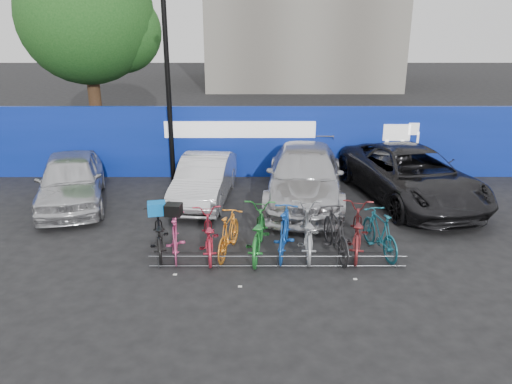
{
  "coord_description": "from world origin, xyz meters",
  "views": [
    {
      "loc": [
        -0.49,
        -10.31,
        5.2
      ],
      "look_at": [
        -0.47,
        2.0,
        0.84
      ],
      "focal_mm": 35.0,
      "sensor_mm": 36.0,
      "label": 1
    }
  ],
  "objects_px": {
    "lamppost": "(168,82)",
    "bike_5": "(284,231)",
    "bike_rack": "(278,261)",
    "bike_1": "(175,235)",
    "car_0": "(71,180)",
    "bike_9": "(380,232)",
    "bike_6": "(307,231)",
    "car_2": "(305,176)",
    "bike_4": "(258,232)",
    "tree": "(93,19)",
    "bike_8": "(357,230)",
    "bike_3": "(229,234)",
    "car_1": "(204,179)",
    "bike_0": "(158,233)",
    "bike_7": "(336,233)",
    "car_3": "(411,175)",
    "bike_2": "(208,234)"
  },
  "relations": [
    {
      "from": "car_0",
      "to": "bike_5",
      "type": "height_order",
      "value": "car_0"
    },
    {
      "from": "bike_1",
      "to": "bike_3",
      "type": "distance_m",
      "value": 1.21
    },
    {
      "from": "tree",
      "to": "car_0",
      "type": "height_order",
      "value": "tree"
    },
    {
      "from": "lamppost",
      "to": "bike_6",
      "type": "relative_size",
      "value": 2.98
    },
    {
      "from": "car_0",
      "to": "bike_6",
      "type": "relative_size",
      "value": 2.15
    },
    {
      "from": "bike_0",
      "to": "bike_6",
      "type": "height_order",
      "value": "bike_6"
    },
    {
      "from": "tree",
      "to": "bike_4",
      "type": "relative_size",
      "value": 3.73
    },
    {
      "from": "lamppost",
      "to": "bike_rack",
      "type": "distance_m",
      "value": 7.48
    },
    {
      "from": "bike_5",
      "to": "car_1",
      "type": "bearing_deg",
      "value": -49.67
    },
    {
      "from": "car_1",
      "to": "bike_5",
      "type": "xyz_separation_m",
      "value": [
        2.17,
        -3.56,
        -0.1
      ]
    },
    {
      "from": "lamppost",
      "to": "bike_0",
      "type": "bearing_deg",
      "value": -84.77
    },
    {
      "from": "bike_4",
      "to": "bike_5",
      "type": "relative_size",
      "value": 1.12
    },
    {
      "from": "lamppost",
      "to": "car_2",
      "type": "bearing_deg",
      "value": -23.25
    },
    {
      "from": "tree",
      "to": "bike_4",
      "type": "height_order",
      "value": "tree"
    },
    {
      "from": "bike_rack",
      "to": "bike_8",
      "type": "xyz_separation_m",
      "value": [
        1.84,
        0.8,
        0.38
      ]
    },
    {
      "from": "bike_3",
      "to": "car_2",
      "type": "bearing_deg",
      "value": -107.48
    },
    {
      "from": "car_2",
      "to": "bike_9",
      "type": "height_order",
      "value": "car_2"
    },
    {
      "from": "lamppost",
      "to": "bike_5",
      "type": "distance_m",
      "value": 6.85
    },
    {
      "from": "bike_2",
      "to": "car_3",
      "type": "bearing_deg",
      "value": -154.84
    },
    {
      "from": "bike_4",
      "to": "bike_6",
      "type": "relative_size",
      "value": 1.02
    },
    {
      "from": "bike_rack",
      "to": "bike_4",
      "type": "bearing_deg",
      "value": 122.4
    },
    {
      "from": "bike_8",
      "to": "bike_9",
      "type": "xyz_separation_m",
      "value": [
        0.51,
        -0.09,
        -0.01
      ]
    },
    {
      "from": "bike_6",
      "to": "tree",
      "type": "bearing_deg",
      "value": -49.8
    },
    {
      "from": "bike_8",
      "to": "bike_9",
      "type": "height_order",
      "value": "bike_8"
    },
    {
      "from": "bike_rack",
      "to": "bike_5",
      "type": "height_order",
      "value": "bike_5"
    },
    {
      "from": "bike_rack",
      "to": "bike_2",
      "type": "relative_size",
      "value": 2.96
    },
    {
      "from": "bike_1",
      "to": "bike_6",
      "type": "distance_m",
      "value": 3.02
    },
    {
      "from": "lamppost",
      "to": "bike_8",
      "type": "height_order",
      "value": "lamppost"
    },
    {
      "from": "bike_1",
      "to": "bike_rack",
      "type": "bearing_deg",
      "value": 156.22
    },
    {
      "from": "bike_1",
      "to": "car_1",
      "type": "bearing_deg",
      "value": -103.98
    },
    {
      "from": "tree",
      "to": "car_3",
      "type": "xyz_separation_m",
      "value": [
        10.85,
        -6.42,
        -4.28
      ]
    },
    {
      "from": "bike_6",
      "to": "car_2",
      "type": "bearing_deg",
      "value": -91.2
    },
    {
      "from": "lamppost",
      "to": "bike_0",
      "type": "distance_m",
      "value": 5.93
    },
    {
      "from": "lamppost",
      "to": "bike_5",
      "type": "height_order",
      "value": "lamppost"
    },
    {
      "from": "lamppost",
      "to": "bike_7",
      "type": "relative_size",
      "value": 3.25
    },
    {
      "from": "tree",
      "to": "bike_5",
      "type": "height_order",
      "value": "tree"
    },
    {
      "from": "bike_rack",
      "to": "car_0",
      "type": "distance_m",
      "value": 7.02
    },
    {
      "from": "lamppost",
      "to": "bike_7",
      "type": "distance_m",
      "value": 7.54
    },
    {
      "from": "bike_9",
      "to": "lamppost",
      "type": "bearing_deg",
      "value": -56.65
    },
    {
      "from": "car_0",
      "to": "bike_8",
      "type": "xyz_separation_m",
      "value": [
        7.64,
        -3.11,
        -0.21
      ]
    },
    {
      "from": "car_1",
      "to": "bike_7",
      "type": "xyz_separation_m",
      "value": [
        3.33,
        -3.63,
        -0.09
      ]
    },
    {
      "from": "bike_6",
      "to": "bike_8",
      "type": "height_order",
      "value": "bike_8"
    },
    {
      "from": "bike_2",
      "to": "bike_3",
      "type": "height_order",
      "value": "bike_3"
    },
    {
      "from": "car_0",
      "to": "bike_2",
      "type": "distance_m",
      "value": 5.34
    },
    {
      "from": "bike_4",
      "to": "car_0",
      "type": "bearing_deg",
      "value": -25.58
    },
    {
      "from": "bike_rack",
      "to": "bike_1",
      "type": "bearing_deg",
      "value": 165.16
    },
    {
      "from": "bike_rack",
      "to": "bike_1",
      "type": "height_order",
      "value": "bike_1"
    },
    {
      "from": "lamppost",
      "to": "bike_9",
      "type": "height_order",
      "value": "lamppost"
    },
    {
      "from": "bike_4",
      "to": "bike_9",
      "type": "bearing_deg",
      "value": -173.88
    },
    {
      "from": "car_3",
      "to": "bike_6",
      "type": "height_order",
      "value": "car_3"
    }
  ]
}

